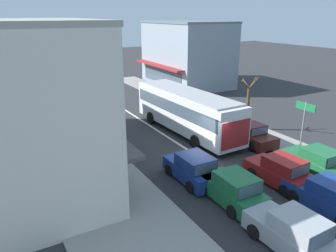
# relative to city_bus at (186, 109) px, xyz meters

# --- Properties ---
(ground_plane) EXTENTS (140.00, 140.00, 0.00)m
(ground_plane) POSITION_rel_city_bus_xyz_m (-1.73, -4.80, -1.88)
(ground_plane) COLOR #2D2D30
(lane_centre_line) EXTENTS (0.20, 28.00, 0.01)m
(lane_centre_line) POSITION_rel_city_bus_xyz_m (-1.73, -0.80, -1.88)
(lane_centre_line) COLOR silver
(lane_centre_line) RESTS_ON ground
(sidewalk_left) EXTENTS (5.20, 44.00, 0.14)m
(sidewalk_left) POSITION_rel_city_bus_xyz_m (-8.53, 1.20, -1.81)
(sidewalk_left) COLOR gray
(sidewalk_left) RESTS_ON ground
(kerb_right) EXTENTS (2.80, 44.00, 0.12)m
(kerb_right) POSITION_rel_city_bus_xyz_m (4.47, 1.20, -1.82)
(kerb_right) COLOR gray
(kerb_right) RESTS_ON ground
(shopfront_corner_near) EXTENTS (8.47, 7.79, 8.42)m
(shopfront_corner_near) POSITION_rel_city_bus_xyz_m (-11.91, -4.53, 2.33)
(shopfront_corner_near) COLOR silver
(shopfront_corner_near) RESTS_ON ground
(shopfront_mid_block) EXTENTS (8.40, 9.33, 6.97)m
(shopfront_mid_block) POSITION_rel_city_bus_xyz_m (-11.90, 4.28, 1.60)
(shopfront_mid_block) COLOR gray
(shopfront_mid_block) RESTS_ON ground
(building_right_far) EXTENTS (8.22, 11.52, 7.81)m
(building_right_far) POSITION_rel_city_bus_xyz_m (9.75, 15.41, 2.02)
(building_right_far) COLOR #84939E
(building_right_far) RESTS_ON ground
(city_bus) EXTENTS (3.02, 10.94, 3.23)m
(city_bus) POSITION_rel_city_bus_xyz_m (0.00, 0.00, 0.00)
(city_bus) COLOR silver
(city_bus) RESTS_ON ground
(sedan_adjacent_lane_lead) EXTENTS (1.97, 4.24, 1.47)m
(sedan_adjacent_lane_lead) POSITION_rel_city_bus_xyz_m (0.16, -12.09, -1.22)
(sedan_adjacent_lane_lead) COLOR navy
(sedan_adjacent_lane_lead) RESTS_ON ground
(hatchback_queue_gap_filler) EXTENTS (1.89, 3.74, 1.54)m
(hatchback_queue_gap_filler) POSITION_rel_city_bus_xyz_m (-3.32, -9.41, -1.17)
(hatchback_queue_gap_filler) COLOR #1E6638
(hatchback_queue_gap_filler) RESTS_ON ground
(hatchback_behind_bus_near) EXTENTS (1.88, 3.74, 1.54)m
(hatchback_behind_bus_near) POSITION_rel_city_bus_xyz_m (-3.47, -13.12, -1.17)
(hatchback_behind_bus_near) COLOR #9EA3A8
(hatchback_behind_bus_near) RESTS_ON ground
(hatchback_adjacent_lane_trail) EXTENTS (1.92, 3.76, 1.54)m
(hatchback_adjacent_lane_trail) POSITION_rel_city_bus_xyz_m (0.09, -9.20, -1.17)
(hatchback_adjacent_lane_trail) COLOR maroon
(hatchback_adjacent_lane_trail) RESTS_ON ground
(hatchback_behind_bus_mid) EXTENTS (1.83, 3.70, 1.54)m
(hatchback_behind_bus_mid) POSITION_rel_city_bus_xyz_m (-3.77, -6.65, -1.17)
(hatchback_behind_bus_mid) COLOR navy
(hatchback_behind_bus_mid) RESTS_ON ground
(parked_sedan_kerb_front) EXTENTS (1.99, 4.25, 1.47)m
(parked_sedan_kerb_front) POSITION_rel_city_bus_xyz_m (2.90, -9.44, -1.22)
(parked_sedan_kerb_front) COLOR #1E6638
(parked_sedan_kerb_front) RESTS_ON ground
(parked_sedan_kerb_second) EXTENTS (1.99, 4.25, 1.47)m
(parked_sedan_kerb_second) POSITION_rel_city_bus_xyz_m (2.71, -3.95, -1.22)
(parked_sedan_kerb_second) COLOR #561E19
(parked_sedan_kerb_second) RESTS_ON ground
(traffic_light_downstreet) EXTENTS (0.33, 0.24, 4.20)m
(traffic_light_downstreet) POSITION_rel_city_bus_xyz_m (-5.50, 16.45, 0.97)
(traffic_light_downstreet) COLOR gray
(traffic_light_downstreet) RESTS_ON ground
(directional_road_sign) EXTENTS (0.10, 1.40, 3.60)m
(directional_road_sign) POSITION_rel_city_bus_xyz_m (3.89, -7.33, 0.80)
(directional_road_sign) COLOR gray
(directional_road_sign) RESTS_ON ground
(street_tree_right) EXTENTS (1.50, 1.77, 4.30)m
(street_tree_right) POSITION_rel_city_bus_xyz_m (4.51, -1.71, 0.14)
(street_tree_right) COLOR brown
(street_tree_right) RESTS_ON ground
(pedestrian_with_handbag_near) EXTENTS (0.32, 0.66, 1.63)m
(pedestrian_with_handbag_near) POSITION_rel_city_bus_xyz_m (-6.90, 8.58, -0.81)
(pedestrian_with_handbag_near) COLOR #232838
(pedestrian_with_handbag_near) RESTS_ON sidewalk_left
(pedestrian_browsing_midblock) EXTENTS (0.37, 0.50, 1.63)m
(pedestrian_browsing_midblock) POSITION_rel_city_bus_xyz_m (-6.19, 4.13, -0.81)
(pedestrian_browsing_midblock) COLOR #333338
(pedestrian_browsing_midblock) RESTS_ON sidewalk_left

